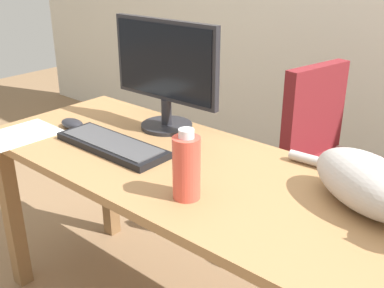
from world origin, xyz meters
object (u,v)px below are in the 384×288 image
at_px(keyboard, 112,145).
at_px(computer_mouse, 72,124).
at_px(office_chair, 332,187).
at_px(monitor, 165,71).
at_px(cat, 374,185).
at_px(water_bottle, 187,167).

xyz_separation_m(keyboard, computer_mouse, (-0.27, 0.03, 0.00)).
distance_m(office_chair, computer_mouse, 1.14).
xyz_separation_m(monitor, cat, (0.84, -0.10, -0.15)).
bearing_deg(office_chair, monitor, -130.65).
bearing_deg(water_bottle, keyboard, 168.30).
relative_size(monitor, keyboard, 1.09).
height_order(office_chair, monitor, monitor).
height_order(office_chair, keyboard, office_chair).
relative_size(office_chair, water_bottle, 4.37).
bearing_deg(monitor, water_bottle, -40.59).
bearing_deg(water_bottle, office_chair, 86.74).
relative_size(office_chair, cat, 1.62).
xyz_separation_m(office_chair, monitor, (-0.47, -0.55, 0.55)).
xyz_separation_m(monitor, water_bottle, (0.42, -0.36, -0.13)).
xyz_separation_m(keyboard, cat, (0.85, 0.17, 0.07)).
height_order(keyboard, computer_mouse, computer_mouse).
height_order(cat, water_bottle, water_bottle).
xyz_separation_m(office_chair, keyboard, (-0.48, -0.82, 0.34)).
distance_m(office_chair, monitor, 0.91).
bearing_deg(monitor, computer_mouse, -138.70).
distance_m(monitor, cat, 0.86).
height_order(monitor, computer_mouse, monitor).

